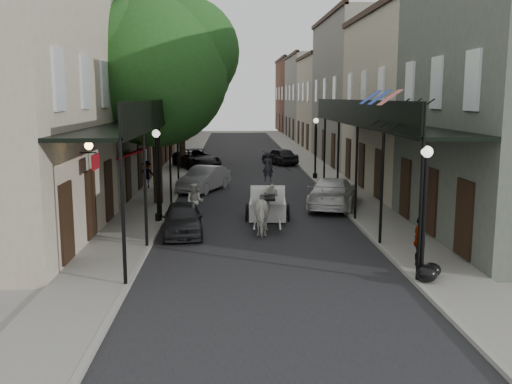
{
  "coord_description": "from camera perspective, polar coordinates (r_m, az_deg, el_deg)",
  "views": [
    {
      "loc": [
        -1.12,
        -16.92,
        5.12
      ],
      "look_at": [
        -0.2,
        4.07,
        1.6
      ],
      "focal_mm": 40.0,
      "sensor_mm": 36.0,
      "label": 1
    }
  ],
  "objects": [
    {
      "name": "trash_bags",
      "position": [
        16.57,
        16.92,
        -7.68
      ],
      "size": [
        0.83,
        0.98,
        0.48
      ],
      "color": "black",
      "rests_on": "sidewalk_right"
    },
    {
      "name": "sidewalk_left",
      "position": [
        37.47,
        -8.44,
        1.64
      ],
      "size": [
        2.2,
        90.0,
        0.12
      ],
      "primitive_type": "cube",
      "color": "gray",
      "rests_on": "ground"
    },
    {
      "name": "gallery_right",
      "position": [
        24.65,
        11.44,
        6.84
      ],
      "size": [
        2.2,
        18.05,
        4.88
      ],
      "color": "black",
      "rests_on": "sidewalk_right"
    },
    {
      "name": "ground",
      "position": [
        17.72,
        1.23,
        -7.29
      ],
      "size": [
        140.0,
        140.0,
        0.0
      ],
      "primitive_type": "plane",
      "color": "gray",
      "rests_on": "ground"
    },
    {
      "name": "carriage",
      "position": [
        24.22,
        1.18,
        0.06
      ],
      "size": [
        1.94,
        2.69,
        2.95
      ],
      "rotation": [
        0.0,
        0.0,
        -0.07
      ],
      "color": "black",
      "rests_on": "ground"
    },
    {
      "name": "lamppost_right_far",
      "position": [
        35.45,
        5.98,
        4.49
      ],
      "size": [
        0.32,
        0.32,
        3.71
      ],
      "color": "black",
      "rests_on": "sidewalk_right"
    },
    {
      "name": "car_left_far",
      "position": [
        41.24,
        -5.96,
        3.32
      ],
      "size": [
        4.14,
        5.62,
        1.42
      ],
      "primitive_type": "imported",
      "rotation": [
        0.0,
        0.0,
        0.39
      ],
      "color": "black",
      "rests_on": "ground"
    },
    {
      "name": "car_right_far",
      "position": [
        43.63,
        2.39,
        3.62
      ],
      "size": [
        2.91,
        4.1,
        1.29
      ],
      "primitive_type": "imported",
      "rotation": [
        0.0,
        0.0,
        3.55
      ],
      "color": "black",
      "rests_on": "ground"
    },
    {
      "name": "car_left_mid",
      "position": [
        31.28,
        -5.21,
        1.31
      ],
      "size": [
        2.96,
        4.37,
        1.36
      ],
      "primitive_type": "imported",
      "rotation": [
        0.0,
        0.0,
        -0.41
      ],
      "color": "#AAAAB0",
      "rests_on": "ground"
    },
    {
      "name": "road",
      "position": [
        37.29,
        -0.78,
        1.62
      ],
      "size": [
        8.0,
        90.0,
        0.01
      ],
      "primitive_type": "cube",
      "color": "black",
      "rests_on": "ground"
    },
    {
      "name": "car_left_near",
      "position": [
        21.48,
        -7.35,
        -2.68
      ],
      "size": [
        1.72,
        3.7,
        1.23
      ],
      "primitive_type": "imported",
      "rotation": [
        0.0,
        0.0,
        0.08
      ],
      "color": "black",
      "rests_on": "ground"
    },
    {
      "name": "lamppost_right_near",
      "position": [
        16.11,
        16.46,
        -1.88
      ],
      "size": [
        0.32,
        0.32,
        3.71
      ],
      "color": "black",
      "rests_on": "sidewalk_right"
    },
    {
      "name": "tree_near",
      "position": [
        27.31,
        -9.2,
        12.26
      ],
      "size": [
        7.31,
        6.8,
        9.63
      ],
      "color": "#382619",
      "rests_on": "sidewalk_left"
    },
    {
      "name": "sidewalk_right",
      "position": [
        37.77,
        6.83,
        1.74
      ],
      "size": [
        2.2,
        90.0,
        0.12
      ],
      "primitive_type": "cube",
      "color": "gray",
      "rests_on": "ground"
    },
    {
      "name": "building_row_left",
      "position": [
        47.52,
        -11.74,
        9.47
      ],
      "size": [
        5.0,
        80.0,
        10.5
      ],
      "primitive_type": "cube",
      "color": "#BBAC95",
      "rests_on": "ground"
    },
    {
      "name": "tree_far",
      "position": [
        41.23,
        -6.98,
        10.44
      ],
      "size": [
        6.45,
        6.0,
        8.61
      ],
      "color": "#382619",
      "rests_on": "sidewalk_left"
    },
    {
      "name": "pedestrian_walking",
      "position": [
        24.07,
        -6.14,
        -0.97
      ],
      "size": [
        0.82,
        0.69,
        1.54
      ],
      "primitive_type": "imported",
      "rotation": [
        0.0,
        0.0,
        -0.15
      ],
      "color": "beige",
      "rests_on": "ground"
    },
    {
      "name": "pedestrian_sidewalk_left",
      "position": [
        32.08,
        -10.89,
        1.74
      ],
      "size": [
        1.05,
        0.69,
        1.52
      ],
      "primitive_type": "imported",
      "rotation": [
        0.0,
        0.0,
        3.27
      ],
      "color": "gray",
      "rests_on": "sidewalk_left"
    },
    {
      "name": "pedestrian_sidewalk_right",
      "position": [
        17.58,
        16.1,
        -4.78
      ],
      "size": [
        0.43,
        0.93,
        1.55
      ],
      "primitive_type": "imported",
      "rotation": [
        0.0,
        0.0,
        1.51
      ],
      "color": "gray",
      "rests_on": "sidewalk_right"
    },
    {
      "name": "car_right_near",
      "position": [
        26.72,
        7.69,
        -0.07
      ],
      "size": [
        3.29,
        5.27,
        1.42
      ],
      "primitive_type": "imported",
      "rotation": [
        0.0,
        0.0,
        2.86
      ],
      "color": "silver",
      "rests_on": "ground"
    },
    {
      "name": "building_row_right",
      "position": [
        47.92,
        9.31,
        9.54
      ],
      "size": [
        5.0,
        80.0,
        10.5
      ],
      "primitive_type": "cube",
      "color": "gray",
      "rests_on": "ground"
    },
    {
      "name": "horse",
      "position": [
        21.56,
        1.15,
        -1.83
      ],
      "size": [
        1.09,
        2.15,
        1.76
      ],
      "primitive_type": "imported",
      "rotation": [
        0.0,
        0.0,
        3.07
      ],
      "color": "white",
      "rests_on": "ground"
    },
    {
      "name": "lamppost_left",
      "position": [
        23.32,
        -9.84,
        1.8
      ],
      "size": [
        0.32,
        0.32,
        3.71
      ],
      "color": "black",
      "rests_on": "sidewalk_left"
    },
    {
      "name": "gallery_left",
      "position": [
        24.21,
        -11.31,
        6.8
      ],
      "size": [
        2.2,
        18.05,
        4.88
      ],
      "color": "black",
      "rests_on": "sidewalk_left"
    }
  ]
}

